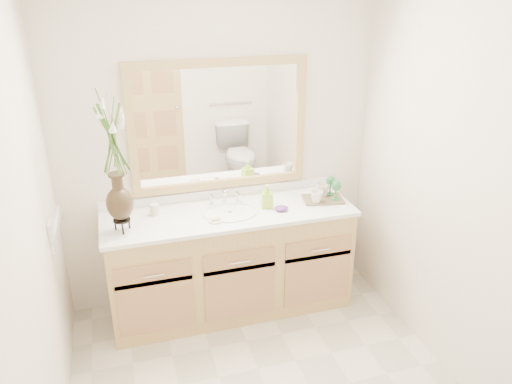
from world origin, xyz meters
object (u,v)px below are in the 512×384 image
object	(u,v)px
tumbler	(154,209)
flower_vase	(113,149)
tray	(323,199)
soap_bottle	(267,197)

from	to	relation	value
tumbler	flower_vase	bearing A→B (deg)	-140.40
tray	soap_bottle	bearing A→B (deg)	-170.25
tumbler	tray	bearing A→B (deg)	-5.03
flower_vase	tray	xyz separation A→B (m)	(1.50, 0.08, -0.58)
flower_vase	soap_bottle	world-z (taller)	flower_vase
flower_vase	tray	distance (m)	1.61
tumbler	soap_bottle	size ratio (longest dim) A/B	0.51
flower_vase	tumbler	size ratio (longest dim) A/B	10.35
soap_bottle	tray	xyz separation A→B (m)	(0.45, -0.00, -0.07)
tumbler	tray	distance (m)	1.27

